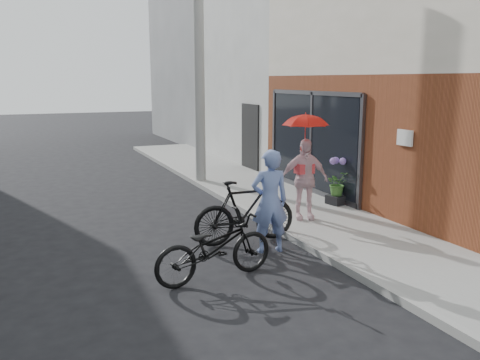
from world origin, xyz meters
TOP-DOWN VIEW (x-y plane):
  - ground at (0.00, 0.00)m, footprint 80.00×80.00m
  - sidewalk at (2.10, 2.00)m, footprint 2.20×24.00m
  - curb at (0.94, 2.00)m, footprint 0.12×24.00m
  - plaster_building at (7.20, 9.00)m, footprint 8.00×6.00m
  - east_building_far at (7.20, 16.00)m, footprint 8.00×8.00m
  - utility_pole at (1.10, 6.00)m, footprint 0.28×0.28m
  - officer at (0.28, 0.13)m, footprint 0.70×0.52m
  - bike_left at (-1.02, -0.66)m, footprint 1.95×0.90m
  - bike_right at (0.10, 0.73)m, footprint 1.94×0.58m
  - kimono_woman at (1.67, 1.35)m, footprint 1.03×0.66m
  - parasol at (1.67, 1.35)m, footprint 0.87×0.87m
  - planter at (3.00, 2.10)m, footprint 0.45×0.45m
  - potted_plant at (3.00, 2.10)m, footprint 0.50×0.44m

SIDE VIEW (x-z plane):
  - ground at x=0.00m, z-range 0.00..0.00m
  - sidewalk at x=2.10m, z-range 0.00..0.12m
  - curb at x=0.94m, z-range 0.00..0.12m
  - planter at x=3.00m, z-range 0.12..0.32m
  - bike_left at x=-1.02m, z-range 0.00..0.99m
  - bike_right at x=0.10m, z-range 0.00..1.16m
  - potted_plant at x=3.00m, z-range 0.32..0.88m
  - officer at x=0.28m, z-range 0.00..1.77m
  - kimono_woman at x=1.67m, z-range 0.12..1.75m
  - parasol at x=1.67m, z-range 1.75..2.52m
  - plaster_building at x=7.20m, z-range 0.00..7.00m
  - east_building_far at x=7.20m, z-range 0.00..7.00m
  - utility_pole at x=1.10m, z-range 0.00..7.00m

